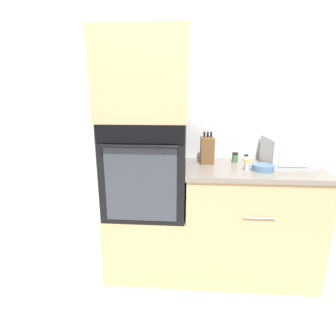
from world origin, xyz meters
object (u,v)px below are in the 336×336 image
object	(u,v)px
bowl	(263,168)
condiment_jar_far	(235,157)
microwave	(287,152)
condiment_jar_near	(247,165)
wall_oven	(147,167)
condiment_jar_mid	(246,158)
knife_block	(207,150)

from	to	relation	value
bowl	condiment_jar_far	xyz separation A→B (m)	(-0.16, 0.25, 0.02)
bowl	condiment_jar_far	size ratio (longest dim) A/B	1.91
microwave	condiment_jar_near	size ratio (longest dim) A/B	5.14
wall_oven	condiment_jar_mid	world-z (taller)	wall_oven
knife_block	condiment_jar_mid	size ratio (longest dim) A/B	4.16
condiment_jar_near	knife_block	bearing A→B (deg)	144.11
wall_oven	condiment_jar_near	distance (m)	0.77
wall_oven	microwave	distance (m)	1.12
condiment_jar_near	condiment_jar_mid	bearing A→B (deg)	79.52
condiment_jar_mid	condiment_jar_far	bearing A→B (deg)	-165.57
wall_oven	bowl	xyz separation A→B (m)	(0.89, -0.09, 0.03)
wall_oven	condiment_jar_far	bearing A→B (deg)	12.40
condiment_jar_near	wall_oven	bearing A→B (deg)	173.75
condiment_jar_near	bowl	bearing A→B (deg)	-2.35
condiment_jar_near	condiment_jar_far	xyz separation A→B (m)	(-0.05, 0.24, 0.00)
wall_oven	microwave	bearing A→B (deg)	4.56
knife_block	condiment_jar_mid	distance (m)	0.35
bowl	knife_block	bearing A→B (deg)	152.30
microwave	wall_oven	bearing A→B (deg)	-175.44
knife_block	condiment_jar_mid	bearing A→B (deg)	10.54
condiment_jar_mid	condiment_jar_far	size ratio (longest dim) A/B	0.74
wall_oven	condiment_jar_mid	bearing A→B (deg)	12.64
condiment_jar_far	microwave	bearing A→B (deg)	-10.06
wall_oven	knife_block	size ratio (longest dim) A/B	2.82
microwave	condiment_jar_mid	size ratio (longest dim) A/B	6.13
wall_oven	condiment_jar_mid	xyz separation A→B (m)	(0.82, 0.18, 0.04)
wall_oven	condiment_jar_near	size ratio (longest dim) A/B	9.86
bowl	condiment_jar_mid	distance (m)	0.28
knife_block	condiment_jar_near	distance (m)	0.36
knife_block	condiment_jar_near	xyz separation A→B (m)	(0.28, -0.21, -0.07)
microwave	knife_block	size ratio (longest dim) A/B	1.47
wall_oven	microwave	size ratio (longest dim) A/B	1.92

